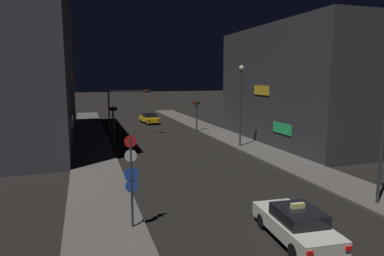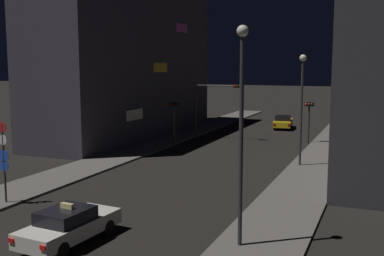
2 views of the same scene
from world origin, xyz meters
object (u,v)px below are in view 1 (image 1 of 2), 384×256
Objects in this scene: traffic_light_overhead at (125,102)px; sign_pole_left at (131,175)px; street_lamp_far_block at (241,95)px; traffic_light_right_kerb at (197,110)px; traffic_light_left_kerb at (113,118)px; far_car at (149,118)px; taxi at (296,224)px.

traffic_light_overhead is 1.31× the size of sign_pole_left.
traffic_light_right_kerb is at bearing 95.36° from street_lamp_far_block.
street_lamp_far_block reaches higher than traffic_light_left_kerb.
traffic_light_left_kerb reaches higher than far_car.
taxi is at bearing -91.54° from far_car.
traffic_light_overhead is at bearing 83.72° from sign_pole_left.
traffic_light_right_kerb is (10.31, 5.96, -0.06)m from traffic_light_left_kerb.
taxi is 0.99× the size of far_car.
street_lamp_far_block is at bearing -19.65° from traffic_light_left_kerb.
far_car is 1.24× the size of traffic_light_right_kerb.
traffic_light_right_kerb is 0.93× the size of sign_pole_left.
traffic_light_overhead is (-4.51, -10.07, 3.10)m from far_car.
traffic_light_right_kerb is 0.50× the size of street_lamp_far_block.
street_lamp_far_block reaches higher than far_car.
taxi is 36.57m from far_car.
street_lamp_far_block reaches higher than traffic_light_overhead.
traffic_light_left_kerb is 1.03× the size of traffic_light_right_kerb.
far_car is at bearing 65.88° from traffic_light_overhead.
far_car is 0.88× the size of traffic_light_overhead.
taxi is at bearing -26.69° from sign_pole_left.
traffic_light_right_kerb is at bearing 65.47° from sign_pole_left.
traffic_light_right_kerb is (4.06, -9.07, 1.94)m from far_car.
street_lamp_far_block is (11.25, -4.02, 2.22)m from traffic_light_left_kerb.
far_car is at bearing 78.06° from sign_pole_left.
traffic_light_left_kerb is 0.51× the size of street_lamp_far_block.
traffic_light_left_kerb is 0.95× the size of sign_pole_left.
traffic_light_overhead is 13.12m from street_lamp_far_block.
traffic_light_left_kerb is at bearing -109.39° from traffic_light_overhead.
taxi is 0.61× the size of street_lamp_far_block.
traffic_light_overhead is at bearing -173.37° from traffic_light_right_kerb.
traffic_light_left_kerb is 12.15m from street_lamp_far_block.
traffic_light_overhead is 1.38× the size of traffic_light_left_kerb.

